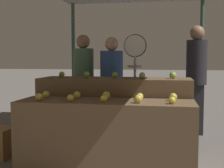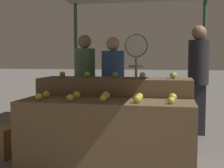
{
  "view_description": "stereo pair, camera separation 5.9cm",
  "coord_description": "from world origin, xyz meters",
  "views": [
    {
      "loc": [
        0.62,
        -3.15,
        1.25
      ],
      "look_at": [
        0.02,
        0.3,
        0.96
      ],
      "focal_mm": 50.0,
      "sensor_mm": 36.0,
      "label": 1
    },
    {
      "loc": [
        0.68,
        -3.14,
        1.25
      ],
      "look_at": [
        0.02,
        0.3,
        0.96
      ],
      "focal_mm": 50.0,
      "sensor_mm": 36.0,
      "label": 2
    }
  ],
  "objects": [
    {
      "name": "apple_front_8",
      "position": [
        0.35,
        0.1,
        0.84
      ],
      "size": [
        0.08,
        0.08,
        0.08
      ],
      "primitive_type": "sphere",
      "color": "yellow",
      "rests_on": "display_counter_front"
    },
    {
      "name": "person_customer_left",
      "position": [
        1.09,
        2.04,
        1.03
      ],
      "size": [
        0.34,
        0.34,
        1.77
      ],
      "rotation": [
        0.0,
        0.0,
        3.12
      ],
      "color": "#2D2D38",
      "rests_on": "ground_plane"
    },
    {
      "name": "display_counter_back",
      "position": [
        0.0,
        0.6,
        0.5
      ],
      "size": [
        1.84,
        0.55,
        1.0
      ],
      "primitive_type": "cube",
      "color": "brown",
      "rests_on": "ground_plane"
    },
    {
      "name": "apple_front_4",
      "position": [
        0.68,
        -0.12,
        0.84
      ],
      "size": [
        0.07,
        0.07,
        0.07
      ],
      "primitive_type": "sphere",
      "color": "gold",
      "rests_on": "display_counter_front"
    },
    {
      "name": "apple_front_1",
      "position": [
        -0.34,
        -0.12,
        0.84
      ],
      "size": [
        0.07,
        0.07,
        0.07
      ],
      "primitive_type": "sphere",
      "color": "gold",
      "rests_on": "display_counter_front"
    },
    {
      "name": "apple_front_6",
      "position": [
        -0.34,
        0.12,
        0.85
      ],
      "size": [
        0.08,
        0.08,
        0.08
      ],
      "primitive_type": "sphere",
      "color": "gold",
      "rests_on": "display_counter_front"
    },
    {
      "name": "apple_back_1",
      "position": [
        -0.35,
        0.59,
        1.04
      ],
      "size": [
        0.08,
        0.08,
        0.08
      ],
      "primitive_type": "sphere",
      "color": "#84AD3D",
      "rests_on": "display_counter_back"
    },
    {
      "name": "apple_front_0",
      "position": [
        -0.68,
        -0.12,
        0.84
      ],
      "size": [
        0.08,
        0.08,
        0.08
      ],
      "primitive_type": "sphere",
      "color": "gold",
      "rests_on": "display_counter_front"
    },
    {
      "name": "apple_back_2",
      "position": [
        -0.0,
        0.6,
        1.04
      ],
      "size": [
        0.08,
        0.08,
        0.08
      ],
      "primitive_type": "sphere",
      "color": "#84AD3D",
      "rests_on": "display_counter_back"
    },
    {
      "name": "display_counter_front",
      "position": [
        0.0,
        0.0,
        0.4
      ],
      "size": [
        1.84,
        0.55,
        0.81
      ],
      "primitive_type": "cube",
      "color": "brown",
      "rests_on": "ground_plane"
    },
    {
      "name": "apple_back_3",
      "position": [
        0.33,
        0.61,
        1.04
      ],
      "size": [
        0.07,
        0.07,
        0.07
      ],
      "primitive_type": "sphere",
      "color": "#8EB247",
      "rests_on": "display_counter_back"
    },
    {
      "name": "apple_back_0",
      "position": [
        -0.68,
        0.61,
        1.04
      ],
      "size": [
        0.07,
        0.07,
        0.07
      ],
      "primitive_type": "sphere",
      "color": "#7AA338",
      "rests_on": "display_counter_back"
    },
    {
      "name": "apple_front_9",
      "position": [
        0.69,
        0.1,
        0.85
      ],
      "size": [
        0.08,
        0.08,
        0.08
      ],
      "primitive_type": "sphere",
      "color": "gold",
      "rests_on": "display_counter_front"
    },
    {
      "name": "apple_front_3",
      "position": [
        0.35,
        -0.12,
        0.85
      ],
      "size": [
        0.08,
        0.08,
        0.08
      ],
      "primitive_type": "sphere",
      "color": "gold",
      "rests_on": "display_counter_front"
    },
    {
      "name": "apple_back_4",
      "position": [
        0.7,
        0.61,
        1.05
      ],
      "size": [
        0.08,
        0.08,
        0.08
      ],
      "primitive_type": "sphere",
      "color": "#8EB247",
      "rests_on": "display_counter_back"
    },
    {
      "name": "produce_scale",
      "position": [
        0.19,
        1.16,
        1.16
      ],
      "size": [
        0.32,
        0.2,
        1.58
      ],
      "color": "#99999E",
      "rests_on": "ground_plane"
    },
    {
      "name": "person_customer_right",
      "position": [
        -0.65,
        1.51,
        0.93
      ],
      "size": [
        0.38,
        0.38,
        1.6
      ],
      "rotation": [
        0.0,
        0.0,
        3.37
      ],
      "color": "#2D2D38",
      "rests_on": "ground_plane"
    },
    {
      "name": "apple_front_2",
      "position": [
        0.01,
        -0.11,
        0.84
      ],
      "size": [
        0.07,
        0.07,
        0.07
      ],
      "primitive_type": "sphere",
      "color": "gold",
      "rests_on": "display_counter_front"
    },
    {
      "name": "apple_front_7",
      "position": [
        -0.01,
        0.1,
        0.85
      ],
      "size": [
        0.09,
        0.09,
        0.09
      ],
      "primitive_type": "sphere",
      "color": "gold",
      "rests_on": "display_counter_front"
    },
    {
      "name": "apple_front_5",
      "position": [
        -0.7,
        0.12,
        0.85
      ],
      "size": [
        0.08,
        0.08,
        0.08
      ],
      "primitive_type": "sphere",
      "color": "gold",
      "rests_on": "display_counter_front"
    },
    {
      "name": "person_vendor_at_scale",
      "position": [
        -0.2,
        1.47,
        0.9
      ],
      "size": [
        0.41,
        0.41,
        1.56
      ],
      "rotation": [
        0.0,
        0.0,
        3.35
      ],
      "color": "#2D2D38",
      "rests_on": "ground_plane"
    }
  ]
}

